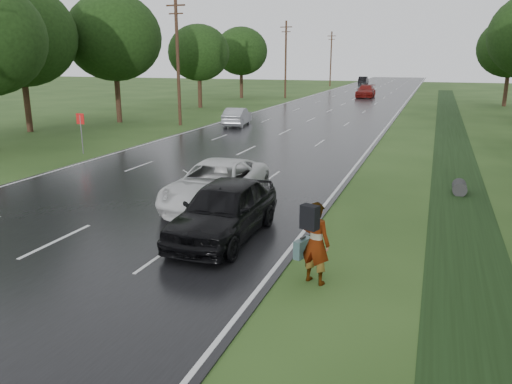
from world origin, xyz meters
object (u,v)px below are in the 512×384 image
at_px(pedestrian, 314,242).
at_px(dark_sedan, 224,209).
at_px(white_pickup, 216,184).
at_px(road_sign, 81,125).
at_px(silver_sedan, 237,117).

xyz_separation_m(pedestrian, dark_sedan, (-3.27, 2.09, -0.14)).
bearing_deg(white_pickup, dark_sedan, -65.66).
relative_size(road_sign, white_pickup, 0.39).
bearing_deg(pedestrian, silver_sedan, -45.51).
distance_m(white_pickup, silver_sedan, 22.41).
height_order(pedestrian, dark_sedan, pedestrian).
bearing_deg(dark_sedan, white_pickup, 117.96).
bearing_deg(road_sign, pedestrian, -36.45).
height_order(pedestrian, white_pickup, pedestrian).
height_order(dark_sedan, silver_sedan, dark_sedan).
relative_size(dark_sedan, silver_sedan, 1.19).
distance_m(pedestrian, silver_sedan, 28.99).
xyz_separation_m(road_sign, silver_sedan, (3.86, 14.07, -0.89)).
relative_size(road_sign, dark_sedan, 0.44).
bearing_deg(road_sign, white_pickup, -31.33).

